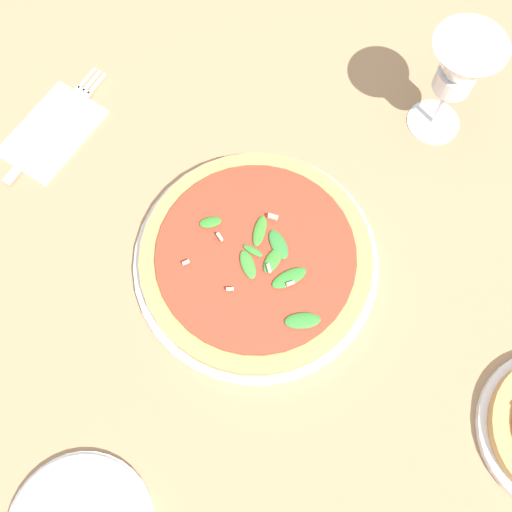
{
  "coord_description": "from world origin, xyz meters",
  "views": [
    {
      "loc": [
        -0.22,
        -0.09,
        0.75
      ],
      "look_at": [
        0.03,
        -0.01,
        0.03
      ],
      "focal_mm": 42.0,
      "sensor_mm": 36.0,
      "label": 1
    }
  ],
  "objects": [
    {
      "name": "ground_plane",
      "position": [
        0.0,
        0.0,
        0.0
      ],
      "size": [
        6.0,
        6.0,
        0.0
      ],
      "primitive_type": "plane",
      "color": "#9E7A56"
    },
    {
      "name": "pizza_arugula_main",
      "position": [
        0.03,
        -0.01,
        0.02
      ],
      "size": [
        0.32,
        0.32,
        0.05
      ],
      "color": "white",
      "rests_on": "ground_plane"
    },
    {
      "name": "fork",
      "position": [
        0.13,
        0.33,
        0.01
      ],
      "size": [
        0.22,
        0.07,
        0.0
      ],
      "rotation": [
        0.0,
        0.0,
        -0.24
      ],
      "color": "silver",
      "rests_on": "ground_plane"
    },
    {
      "name": "napkin",
      "position": [
        0.13,
        0.34,
        0.0
      ],
      "size": [
        0.16,
        0.13,
        0.01
      ],
      "rotation": [
        0.0,
        0.0,
        -0.27
      ],
      "color": "silver",
      "rests_on": "ground_plane"
    },
    {
      "name": "wine_glass",
      "position": [
        0.31,
        -0.18,
        0.12
      ],
      "size": [
        0.09,
        0.09,
        0.17
      ],
      "color": "white",
      "rests_on": "ground_plane"
    }
  ]
}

